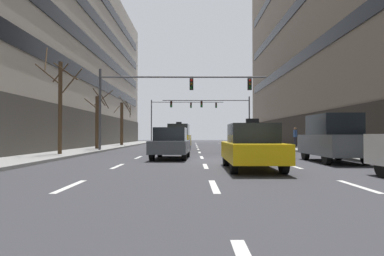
{
  "coord_description": "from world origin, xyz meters",
  "views": [
    {
      "loc": [
        -0.52,
        -15.86,
        1.22
      ],
      "look_at": [
        -0.65,
        23.13,
        2.01
      ],
      "focal_mm": 31.14,
      "sensor_mm": 36.0,
      "label": 1
    }
  ],
  "objects_px": {
    "car_driving_0": "(172,143)",
    "taxi_driving_2": "(180,137)",
    "street_tree_1": "(61,102)",
    "pedestrian_0": "(296,136)",
    "traffic_signal_0": "(164,91)",
    "car_parked_1": "(334,138)",
    "traffic_signal_1": "(219,109)",
    "traffic_signal_2": "(178,111)",
    "street_tree_0": "(99,121)",
    "taxi_driving_1": "(253,147)",
    "street_tree_2": "(123,122)"
  },
  "relations": [
    {
      "from": "street_tree_0",
      "to": "street_tree_2",
      "type": "xyz_separation_m",
      "value": [
        0.02,
        9.04,
        0.21
      ]
    },
    {
      "from": "car_driving_0",
      "to": "traffic_signal_1",
      "type": "bearing_deg",
      "value": 80.78
    },
    {
      "from": "taxi_driving_2",
      "to": "street_tree_0",
      "type": "bearing_deg",
      "value": -174.83
    },
    {
      "from": "taxi_driving_2",
      "to": "street_tree_1",
      "type": "height_order",
      "value": "street_tree_1"
    },
    {
      "from": "traffic_signal_1",
      "to": "traffic_signal_2",
      "type": "bearing_deg",
      "value": 120.95
    },
    {
      "from": "car_parked_1",
      "to": "taxi_driving_2",
      "type": "bearing_deg",
      "value": 121.58
    },
    {
      "from": "street_tree_2",
      "to": "car_driving_0",
      "type": "bearing_deg",
      "value": -70.85
    },
    {
      "from": "traffic_signal_1",
      "to": "traffic_signal_2",
      "type": "xyz_separation_m",
      "value": [
        -5.94,
        9.9,
        0.51
      ]
    },
    {
      "from": "traffic_signal_0",
      "to": "pedestrian_0",
      "type": "bearing_deg",
      "value": 21.89
    },
    {
      "from": "taxi_driving_1",
      "to": "taxi_driving_2",
      "type": "distance_m",
      "value": 15.37
    },
    {
      "from": "traffic_signal_1",
      "to": "street_tree_1",
      "type": "bearing_deg",
      "value": -112.75
    },
    {
      "from": "traffic_signal_1",
      "to": "street_tree_2",
      "type": "relative_size",
      "value": 2.31
    },
    {
      "from": "car_driving_0",
      "to": "taxi_driving_2",
      "type": "relative_size",
      "value": 0.98
    },
    {
      "from": "street_tree_0",
      "to": "pedestrian_0",
      "type": "height_order",
      "value": "street_tree_0"
    },
    {
      "from": "traffic_signal_1",
      "to": "street_tree_1",
      "type": "height_order",
      "value": "traffic_signal_1"
    },
    {
      "from": "street_tree_2",
      "to": "taxi_driving_2",
      "type": "bearing_deg",
      "value": -53.15
    },
    {
      "from": "car_driving_0",
      "to": "car_parked_1",
      "type": "height_order",
      "value": "car_parked_1"
    },
    {
      "from": "taxi_driving_1",
      "to": "street_tree_1",
      "type": "distance_m",
      "value": 12.09
    },
    {
      "from": "taxi_driving_2",
      "to": "street_tree_1",
      "type": "bearing_deg",
      "value": -128.76
    },
    {
      "from": "taxi_driving_2",
      "to": "street_tree_1",
      "type": "xyz_separation_m",
      "value": [
        -6.4,
        -7.97,
        2.02
      ]
    },
    {
      "from": "car_driving_0",
      "to": "taxi_driving_1",
      "type": "height_order",
      "value": "taxi_driving_1"
    },
    {
      "from": "street_tree_0",
      "to": "street_tree_1",
      "type": "bearing_deg",
      "value": -90.25
    },
    {
      "from": "traffic_signal_2",
      "to": "pedestrian_0",
      "type": "height_order",
      "value": "traffic_signal_2"
    },
    {
      "from": "taxi_driving_1",
      "to": "traffic_signal_0",
      "type": "distance_m",
      "value": 13.62
    },
    {
      "from": "street_tree_1",
      "to": "street_tree_2",
      "type": "xyz_separation_m",
      "value": [
        0.05,
        16.43,
        -0.52
      ]
    },
    {
      "from": "car_driving_0",
      "to": "car_parked_1",
      "type": "distance_m",
      "value": 7.63
    },
    {
      "from": "traffic_signal_2",
      "to": "taxi_driving_1",
      "type": "bearing_deg",
      "value": -83.91
    },
    {
      "from": "taxi_driving_1",
      "to": "pedestrian_0",
      "type": "xyz_separation_m",
      "value": [
        6.75,
        16.84,
        0.36
      ]
    },
    {
      "from": "pedestrian_0",
      "to": "taxi_driving_2",
      "type": "bearing_deg",
      "value": -169.71
    },
    {
      "from": "car_driving_0",
      "to": "traffic_signal_2",
      "type": "height_order",
      "value": "traffic_signal_2"
    },
    {
      "from": "taxi_driving_1",
      "to": "taxi_driving_2",
      "type": "xyz_separation_m",
      "value": [
        -3.14,
        15.05,
        0.24
      ]
    },
    {
      "from": "car_driving_0",
      "to": "pedestrian_0",
      "type": "distance_m",
      "value": 15.22
    },
    {
      "from": "traffic_signal_1",
      "to": "street_tree_1",
      "type": "xyz_separation_m",
      "value": [
        -10.89,
        -25.97,
        -1.63
      ]
    },
    {
      "from": "traffic_signal_1",
      "to": "street_tree_0",
      "type": "xyz_separation_m",
      "value": [
        -10.86,
        -18.58,
        -2.36
      ]
    },
    {
      "from": "traffic_signal_2",
      "to": "street_tree_0",
      "type": "xyz_separation_m",
      "value": [
        -4.92,
        -28.49,
        -2.87
      ]
    },
    {
      "from": "street_tree_2",
      "to": "taxi_driving_1",
      "type": "bearing_deg",
      "value": -68.04
    },
    {
      "from": "car_parked_1",
      "to": "street_tree_2",
      "type": "height_order",
      "value": "street_tree_2"
    },
    {
      "from": "car_driving_0",
      "to": "street_tree_0",
      "type": "xyz_separation_m",
      "value": [
        -6.35,
        9.18,
        1.54
      ]
    },
    {
      "from": "street_tree_1",
      "to": "pedestrian_0",
      "type": "height_order",
      "value": "street_tree_1"
    },
    {
      "from": "street_tree_0",
      "to": "street_tree_1",
      "type": "distance_m",
      "value": 7.43
    },
    {
      "from": "taxi_driving_1",
      "to": "street_tree_2",
      "type": "bearing_deg",
      "value": 111.96
    },
    {
      "from": "car_parked_1",
      "to": "traffic_signal_0",
      "type": "height_order",
      "value": "traffic_signal_0"
    },
    {
      "from": "car_parked_1",
      "to": "pedestrian_0",
      "type": "xyz_separation_m",
      "value": [
        2.58,
        13.69,
        0.09
      ]
    },
    {
      "from": "traffic_signal_1",
      "to": "car_parked_1",
      "type": "bearing_deg",
      "value": -84.62
    },
    {
      "from": "taxi_driving_1",
      "to": "traffic_signal_1",
      "type": "bearing_deg",
      "value": 87.65
    },
    {
      "from": "car_parked_1",
      "to": "taxi_driving_1",
      "type": "bearing_deg",
      "value": -142.91
    },
    {
      "from": "street_tree_1",
      "to": "street_tree_0",
      "type": "bearing_deg",
      "value": 89.75
    },
    {
      "from": "street_tree_0",
      "to": "pedestrian_0",
      "type": "relative_size",
      "value": 2.72
    },
    {
      "from": "taxi_driving_2",
      "to": "traffic_signal_2",
      "type": "height_order",
      "value": "traffic_signal_2"
    },
    {
      "from": "car_driving_0",
      "to": "street_tree_2",
      "type": "relative_size",
      "value": 0.84
    }
  ]
}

